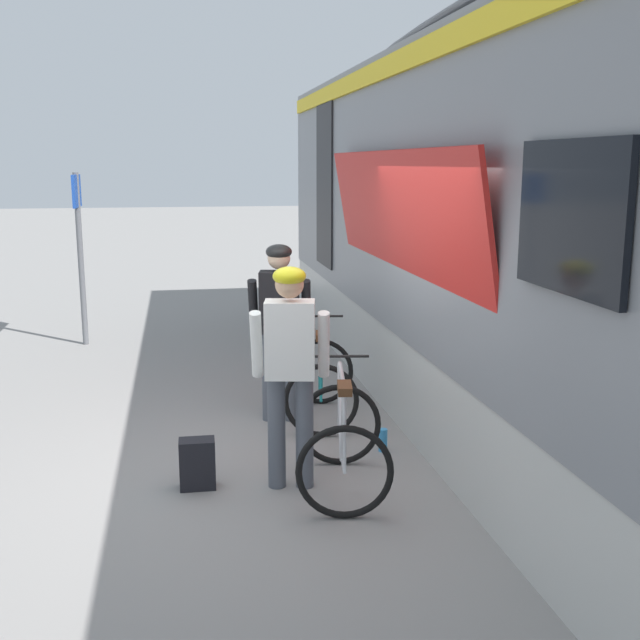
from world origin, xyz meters
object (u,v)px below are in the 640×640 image
object	(u,v)px
cyclist_near_in_white	(290,358)
bicycle_far_teal	(320,381)
bicycle_near_silver	(342,441)
cyclist_far_in_dark	(280,317)
backpack_on_platform	(197,464)
water_bottle_near_the_bikes	(383,440)
platform_sign_post	(79,230)

from	to	relation	value
cyclist_near_in_white	bicycle_far_teal	bearing A→B (deg)	71.32
cyclist_near_in_white	bicycle_near_silver	distance (m)	0.77
cyclist_far_in_dark	cyclist_near_in_white	bearing A→B (deg)	-94.62
bicycle_near_silver	backpack_on_platform	world-z (taller)	bicycle_near_silver
cyclist_far_in_dark	water_bottle_near_the_bikes	bearing A→B (deg)	-52.47
cyclist_near_in_white	water_bottle_near_the_bikes	xyz separation A→B (m)	(0.92, 0.60, -0.95)
bicycle_far_teal	backpack_on_platform	bearing A→B (deg)	-130.87
bicycle_near_silver	water_bottle_near_the_bikes	size ratio (longest dim) A/B	5.67
cyclist_far_in_dark	water_bottle_near_the_bikes	distance (m)	1.60
platform_sign_post	backpack_on_platform	bearing A→B (deg)	-74.81
water_bottle_near_the_bikes	platform_sign_post	distance (m)	5.88
water_bottle_near_the_bikes	bicycle_far_teal	bearing A→B (deg)	112.35
bicycle_near_silver	water_bottle_near_the_bikes	bearing A→B (deg)	54.20
backpack_on_platform	platform_sign_post	world-z (taller)	platform_sign_post
cyclist_near_in_white	platform_sign_post	distance (m)	5.82
cyclist_near_in_white	bicycle_far_teal	distance (m)	1.76
cyclist_near_in_white	bicycle_far_teal	xyz separation A→B (m)	(0.52, 1.55, -0.65)
cyclist_near_in_white	cyclist_far_in_dark	xyz separation A→B (m)	(0.13, 1.62, 0.00)
cyclist_far_in_dark	backpack_on_platform	world-z (taller)	cyclist_far_in_dark
cyclist_near_in_white	cyclist_far_in_dark	bearing A→B (deg)	85.38
water_bottle_near_the_bikes	backpack_on_platform	bearing A→B (deg)	-163.16
backpack_on_platform	water_bottle_near_the_bikes	xyz separation A→B (m)	(1.65, 0.50, -0.10)
cyclist_near_in_white	cyclist_far_in_dark	distance (m)	1.63
cyclist_far_in_dark	water_bottle_near_the_bikes	xyz separation A→B (m)	(0.79, -1.02, -0.95)
cyclist_far_in_dark	platform_sign_post	world-z (taller)	platform_sign_post
backpack_on_platform	platform_sign_post	distance (m)	5.65
cyclist_near_in_white	bicycle_far_teal	size ratio (longest dim) A/B	1.50
water_bottle_near_the_bikes	platform_sign_post	size ratio (longest dim) A/B	0.09
bicycle_far_teal	platform_sign_post	xyz separation A→B (m)	(-2.69, 3.82, 1.22)
cyclist_near_in_white	platform_sign_post	bearing A→B (deg)	111.91
water_bottle_near_the_bikes	platform_sign_post	xyz separation A→B (m)	(-3.08, 4.77, 1.52)
cyclist_near_in_white	water_bottle_near_the_bikes	distance (m)	1.45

